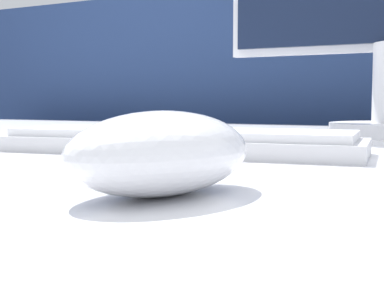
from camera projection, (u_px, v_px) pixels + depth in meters
name	position (u px, v px, depth m)	size (l,w,h in m)	color
partition_panel	(380.00, 201.00, 1.25)	(5.00, 0.03, 1.05)	navy
computer_mouse_near	(162.00, 153.00, 0.30)	(0.10, 0.14, 0.05)	white
keyboard	(179.00, 141.00, 0.54)	(0.38, 0.15, 0.02)	silver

